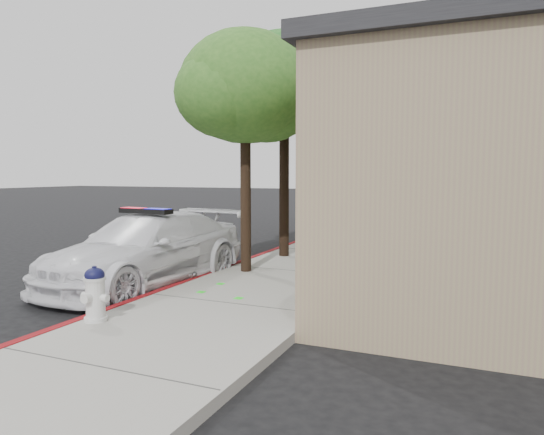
{
  "coord_description": "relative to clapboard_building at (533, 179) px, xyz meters",
  "views": [
    {
      "loc": [
        5.55,
        -7.22,
        2.31
      ],
      "look_at": [
        1.19,
        2.86,
        1.32
      ],
      "focal_mm": 33.25,
      "sensor_mm": 36.0,
      "label": 1
    }
  ],
  "objects": [
    {
      "name": "ground",
      "position": [
        -6.69,
        -9.0,
        -2.13
      ],
      "size": [
        120.0,
        120.0,
        0.0
      ],
      "primitive_type": "plane",
      "color": "black",
      "rests_on": "ground"
    },
    {
      "name": "sidewalk",
      "position": [
        -5.09,
        -6.0,
        -2.05
      ],
      "size": [
        3.2,
        60.0,
        0.15
      ],
      "primitive_type": "cube",
      "color": "gray",
      "rests_on": "ground"
    },
    {
      "name": "red_curb",
      "position": [
        -6.63,
        -6.0,
        -2.05
      ],
      "size": [
        0.14,
        60.0,
        0.16
      ],
      "primitive_type": "cube",
      "color": "maroon",
      "rests_on": "ground"
    },
    {
      "name": "clapboard_building",
      "position": [
        0.0,
        0.0,
        0.0
      ],
      "size": [
        7.3,
        20.89,
        4.24
      ],
      "color": "#886F59",
      "rests_on": "ground"
    },
    {
      "name": "police_car",
      "position": [
        -7.59,
        -7.83,
        -1.39
      ],
      "size": [
        2.43,
        5.17,
        1.58
      ],
      "rotation": [
        0.0,
        0.0,
        -0.08
      ],
      "color": "white",
      "rests_on": "ground"
    },
    {
      "name": "fire_hydrant",
      "position": [
        -6.34,
        -10.67,
        -1.57
      ],
      "size": [
        0.45,
        0.39,
        0.81
      ],
      "rotation": [
        0.0,
        0.0,
        0.01
      ],
      "color": "silver",
      "rests_on": "sidewalk"
    },
    {
      "name": "street_tree_near",
      "position": [
        -5.98,
        -6.45,
        1.88
      ],
      "size": [
        2.82,
        2.95,
        5.16
      ],
      "rotation": [
        0.0,
        0.0,
        0.4
      ],
      "color": "black",
      "rests_on": "sidewalk"
    },
    {
      "name": "street_tree_mid",
      "position": [
        -5.97,
        -4.2,
        2.31
      ],
      "size": [
        3.24,
        2.98,
        5.69
      ],
      "rotation": [
        0.0,
        0.0,
        -0.34
      ],
      "color": "black",
      "rests_on": "sidewalk"
    },
    {
      "name": "street_tree_far",
      "position": [
        -5.96,
        0.58,
        2.78
      ],
      "size": [
        3.57,
        3.34,
        6.33
      ],
      "rotation": [
        0.0,
        0.0,
        -0.11
      ],
      "color": "black",
      "rests_on": "sidewalk"
    }
  ]
}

